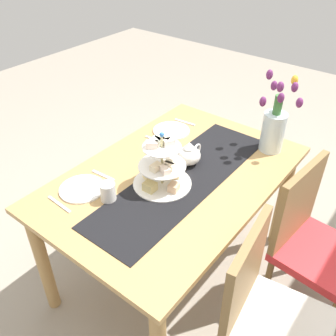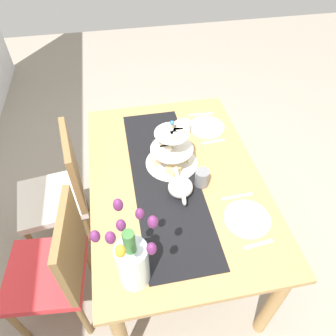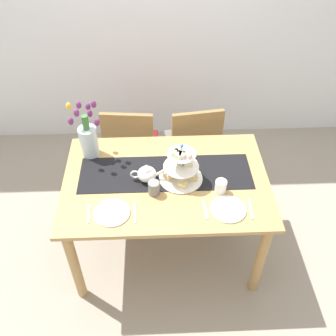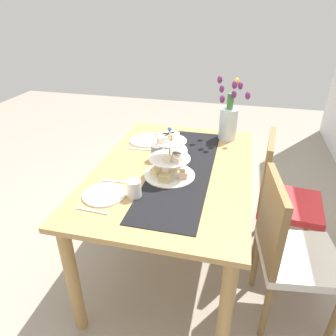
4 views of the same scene
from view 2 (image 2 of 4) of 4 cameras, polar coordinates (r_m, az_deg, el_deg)
name	(u,v)px [view 2 (image 2 of 4)]	position (r m, az deg, el deg)	size (l,w,h in m)	color
ground_plane	(173,247)	(2.38, 1.00, -14.14)	(8.00, 8.00, 0.00)	gray
dining_table	(175,190)	(1.85, 1.25, -3.96)	(1.41, 0.95, 0.77)	tan
chair_left	(56,266)	(1.84, -19.65, -16.44)	(0.46, 0.46, 0.91)	olive
chair_right	(61,190)	(2.16, -18.90, -3.78)	(0.47, 0.47, 0.91)	olive
table_runner	(165,177)	(1.75, -0.55, -1.72)	(1.20, 0.36, 0.00)	black
tiered_cake_stand	(171,150)	(1.76, 0.64, 3.21)	(0.30, 0.30, 0.30)	beige
teapot	(181,187)	(1.63, 2.28, -3.39)	(0.24, 0.13, 0.14)	white
tulip_vase	(132,259)	(1.30, -6.52, -16.16)	(0.22, 0.24, 0.45)	silver
dinner_plate_left	(247,219)	(1.62, 14.18, -8.90)	(0.23, 0.23, 0.01)	white
fork_left	(258,244)	(1.55, 16.09, -13.18)	(0.02, 0.15, 0.01)	silver
knife_left	(237,196)	(1.70, 12.45, -5.06)	(0.01, 0.17, 0.01)	silver
dinner_plate_right	(207,127)	(2.09, 7.03, 7.39)	(0.23, 0.23, 0.01)	white
fork_right	(213,142)	(1.98, 8.16, 4.76)	(0.02, 0.15, 0.01)	silver
knife_right	(201,114)	(2.20, 5.98, 9.67)	(0.01, 0.17, 0.01)	silver
mug_grey	(202,178)	(1.69, 6.18, -1.75)	(0.08, 0.08, 0.10)	slate
mug_white_text	(184,128)	(2.00, 2.93, 7.35)	(0.08, 0.08, 0.10)	white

